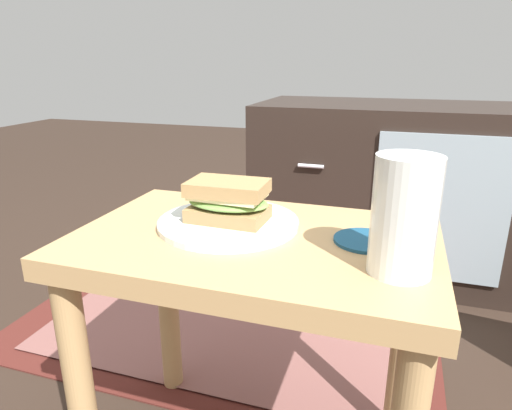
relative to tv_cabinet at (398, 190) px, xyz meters
The scene contains 7 objects.
side_table 0.98m from the tv_cabinet, 102.75° to the right, with size 0.56×0.36×0.46m.
tv_cabinet is the anchor object (origin of this frame).
area_rug 0.76m from the tv_cabinet, 128.21° to the right, with size 1.16×0.65×0.01m.
plate 0.97m from the tv_cabinet, 106.23° to the right, with size 0.23×0.23×0.01m, color silver.
sandwich_front 0.98m from the tv_cabinet, 106.23° to the right, with size 0.14×0.09×0.07m.
beer_glass 1.04m from the tv_cabinet, 89.90° to the right, with size 0.08×0.08×0.15m.
coaster 0.94m from the tv_cabinet, 92.92° to the right, with size 0.09×0.09×0.01m, color navy.
Camera 1 is at (0.20, -0.61, 0.72)m, focal length 31.38 mm.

